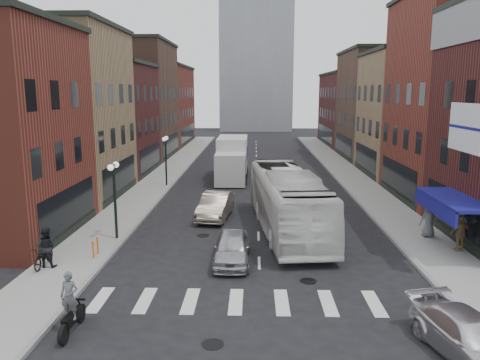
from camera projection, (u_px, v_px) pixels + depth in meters
The scene contains 30 objects.
ground at pixel (259, 271), 20.26m from camera, with size 160.00×160.00×0.00m, color black.
sidewalk_left at pixel (163, 177), 42.11m from camera, with size 3.00×74.00×0.15m, color gray.
sidewalk_right at pixel (352, 178), 41.59m from camera, with size 3.00×74.00×0.15m, color gray.
curb_left at pixel (179, 178), 42.08m from camera, with size 0.20×74.00×0.16m, color gray.
curb_right at pixel (335, 179), 41.65m from camera, with size 0.20×74.00×0.16m, color gray.
crosswalk_stripes at pixel (260, 302), 17.31m from camera, with size 12.00×2.20×0.01m, color silver.
bldg_left_mid_a at pixel (48, 113), 33.31m from camera, with size 10.30×10.20×12.30m.
bldg_left_mid_b at pixel (96, 119), 43.32m from camera, with size 10.30×10.20×10.30m.
bldg_left_far_a at pixel (127, 100), 53.84m from camera, with size 10.30×12.20×13.30m.
bldg_left_far_b at pixel (153, 105), 67.77m from camera, with size 10.30×16.20×11.30m.
bldg_right_mid_a at pixel (476, 99), 32.21m from camera, with size 10.30×10.20×14.30m.
bldg_right_mid_b at pixel (423, 114), 42.31m from camera, with size 10.30×10.20×11.30m.
bldg_right_far_a at pixel (389, 105), 53.02m from camera, with size 10.30×12.20×12.30m.
bldg_right_far_b at pixel (361, 109), 66.95m from camera, with size 10.30×16.20×10.30m.
awning_blue at pixel (449, 201), 21.95m from camera, with size 1.80×5.00×0.78m.
billboard_sign at pixel (468, 129), 19.34m from camera, with size 1.52×3.00×3.70m.
distant_tower at pixel (257, 2), 92.17m from camera, with size 14.00×14.00×50.00m, color #9399A0.
streetlamp_near at pixel (114, 186), 23.87m from camera, with size 0.32×1.22×4.11m.
streetlamp_far at pixel (166, 151), 37.62m from camera, with size 0.32×1.22×4.11m.
bike_rack at pixel (95, 248), 21.67m from camera, with size 0.08×0.68×0.80m.
box_truck at pixel (232, 159), 41.02m from camera, with size 2.66×8.39×3.66m.
motorcycle_rider at pixel (70, 305), 14.89m from camera, with size 0.59×2.06×2.10m.
transit_bus at pixel (287, 201), 25.94m from camera, with size 2.86×12.22×3.40m, color silver.
sedan_left_near at pixel (232, 248), 21.20m from camera, with size 1.63×4.06×1.38m, color #B4B4B9.
sedan_left_far at pixel (216, 206), 28.68m from camera, with size 1.63×4.66×1.54m, color #A99B89.
curb_car at pixel (470, 338), 13.53m from camera, with size 1.81×4.45×1.29m, color silver.
parked_bicycle at pixel (44, 256), 20.34m from camera, with size 0.63×1.81×0.95m, color black.
ped_left_solo at pixel (46, 247), 20.25m from camera, with size 0.86×0.49×1.77m, color black.
ped_right_b at pixel (461, 233), 22.23m from camera, with size 1.04×0.52×1.77m, color olive.
ped_right_c at pixel (429, 220), 24.46m from camera, with size 0.89×0.58×1.83m, color #5B5E63.
Camera 1 is at (-0.25, -19.18, 7.68)m, focal length 35.00 mm.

